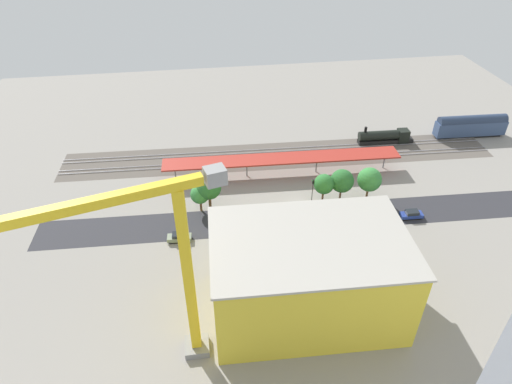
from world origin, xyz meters
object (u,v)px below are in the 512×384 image
Objects in this scene: platform_canopy_near at (282,159)px; street_tree_0 at (209,188)px; parked_car_2 at (343,223)px; parked_car_4 at (264,230)px; parked_car_1 at (377,218)px; parked_car_6 at (179,237)px; passenger_coach at (471,125)px; box_truck_0 at (337,232)px; locomotive at (386,137)px; street_tree_2 at (369,180)px; street_tree_1 at (342,181)px; parked_car_3 at (304,226)px; parked_car_5 at (224,234)px; street_tree_4 at (324,184)px; traffic_light at (313,188)px; parked_car_0 at (411,215)px; tower_crane at (165,263)px; street_tree_3 at (200,194)px; construction_building at (308,276)px; box_truck_1 at (278,241)px.

platform_canopy_near is 6.71× the size of street_tree_0.
parked_car_4 is at bearing -1.13° from parked_car_2.
parked_car_1 is 1.02× the size of parked_car_6.
passenger_coach reaches higher than parked_car_4.
parked_car_4 is 0.49× the size of box_truck_0.
street_tree_2 is (13.72, 23.37, 3.24)m from locomotive.
parked_car_2 is 0.55× the size of street_tree_1.
parked_car_3 is (-0.50, 20.81, -3.38)m from platform_canopy_near.
street_tree_1 reaches higher than parked_car_5.
street_tree_1 reaches higher than parked_car_6.
passenger_coach is 53.15m from street_tree_4.
platform_canopy_near is 9.33× the size of traffic_light.
parked_car_0 is at bearing 131.09° from street_tree_2.
street_tree_1 is (-10.45, 12.53, 1.04)m from platform_canopy_near.
parked_car_0 is at bearing 156.24° from street_tree_4.
tower_crane is at bearing 62.08° from platform_canopy_near.
parked_car_1 is at bearing 65.46° from locomotive.
parked_car_5 is 0.47× the size of box_truck_0.
parked_car_0 is 0.65× the size of street_tree_4.
parked_car_5 is at bearing 24.55° from passenger_coach.
platform_canopy_near is 22.81m from street_tree_3.
parked_car_4 is at bearing 29.15° from street_tree_4.
parked_car_0 is 0.79× the size of traffic_light.
tower_crane reaches higher than parked_car_3.
platform_canopy_near is 40.39m from construction_building.
parked_car_5 is (31.67, 0.63, 0.05)m from parked_car_1.
box_truck_1 is 25.90m from street_tree_2.
street_tree_4 is (9.70, -7.37, 4.36)m from parked_car_1.
parked_car_4 is at bearing 27.15° from passenger_coach.
parked_car_4 is 16.72m from parked_car_6.
street_tree_1 reaches higher than platform_canopy_near.
passenger_coach reaches higher than locomotive.
tower_crane is 41.50m from box_truck_0.
traffic_light is at bearing -33.52° from parked_car_1.
street_tree_2 reaches higher than box_truck_0.
traffic_light is (-3.67, -8.48, 3.20)m from parked_car_3.
parked_car_6 reaches higher than parked_car_5.
parked_car_3 is at bearing 155.26° from street_tree_3.
parked_car_0 is at bearing -151.69° from tower_crane.
street_tree_4 is (-6.41, 12.86, 0.85)m from platform_canopy_near.
street_tree_1 is (-16.18, -12.68, 3.55)m from box_truck_1.
parked_car_2 is (45.42, 31.87, -2.44)m from passenger_coach.
box_truck_1 is (59.66, 36.08, -1.57)m from passenger_coach.
passenger_coach is 1.89× the size of box_truck_1.
parked_car_6 is 31.43m from tower_crane.
street_tree_0 is (13.77, -28.62, -1.47)m from construction_building.
construction_building is at bearing 62.40° from street_tree_1.
parked_car_0 reaches higher than parked_car_5.
street_tree_0 reaches higher than parked_car_3.
construction_building is 3.17× the size of box_truck_0.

